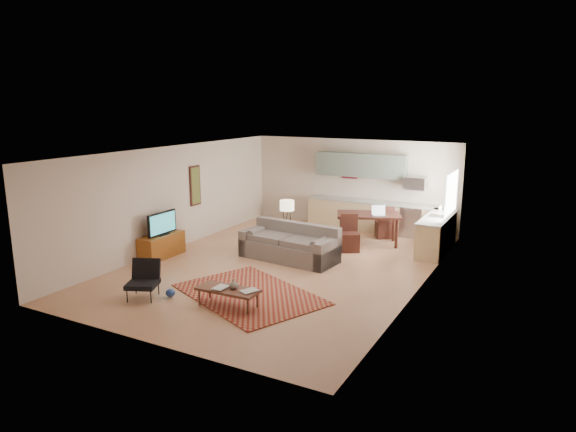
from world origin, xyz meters
The scene contains 25 objects.
room centered at (0.00, 0.00, 1.35)m, with size 9.00×9.00×9.00m.
kitchen_counter_back centered at (0.90, 4.18, 0.46)m, with size 4.26×0.64×0.92m, color tan, non-canonical shape.
kitchen_counter_right centered at (2.93, 3.00, 0.46)m, with size 0.64×2.26×0.92m, color tan, non-canonical shape.
kitchen_range centered at (2.00, 4.18, 0.45)m, with size 0.62×0.62×0.90m, color #A5A8AD.
kitchen_microwave centered at (2.00, 4.20, 1.55)m, with size 0.62×0.40×0.35m, color #A5A8AD.
upper_cabinets centered at (0.30, 4.33, 1.95)m, with size 2.80×0.34×0.70m, color slate.
window_right centered at (3.23, 3.00, 1.55)m, with size 0.02×1.40×1.05m, color white.
wall_art_left centered at (-3.21, 0.90, 1.55)m, with size 0.06×0.42×1.10m, color olive, non-canonical shape.
triptych centered at (-0.10, 4.47, 1.75)m, with size 1.70×0.04×0.50m, color beige, non-canonical shape.
rug centered at (0.32, -1.95, 0.01)m, with size 2.91×2.01×0.02m, color maroon.
sofa centered at (-0.09, 0.51, 0.44)m, with size 2.51×1.09×0.87m, color #645851, non-canonical shape.
coffee_table centered at (0.30, -2.67, 0.18)m, with size 1.23×0.49×0.37m, color #4E291C, non-canonical shape.
book_a centered at (0.06, -2.72, 0.38)m, with size 0.24×0.32×0.03m, color maroon.
book_b centered at (0.64, -2.56, 0.38)m, with size 0.34×0.38×0.02m, color navy.
vase centered at (0.40, -2.61, 0.46)m, with size 0.17×0.17×0.18m, color black.
armchair centered at (-1.42, -3.11, 0.38)m, with size 0.66×0.66×0.75m, color black, non-canonical shape.
tv_credenza centered at (-2.99, -0.79, 0.29)m, with size 0.48×1.25×0.58m, color brown, non-canonical shape.
tv centered at (-2.94, -0.79, 0.87)m, with size 0.10×0.96×0.58m, color black, non-canonical shape.
console_table centered at (-0.48, 1.15, 0.38)m, with size 0.65×0.43×0.76m, color #321611, non-canonical shape.
table_lamp centered at (-0.48, 1.15, 1.06)m, with size 0.37×0.37×0.61m, color beige, non-canonical shape.
dining_table centered at (1.14, 2.78, 0.42)m, with size 1.67×0.96×0.85m, color #321611, non-canonical shape.
dining_chair_near centered at (0.96, 1.92, 0.47)m, with size 0.45×0.47×0.95m, color #321611, non-canonical shape.
dining_chair_far centered at (1.32, 3.65, 0.47)m, with size 0.45×0.47×0.94m, color #321611, non-canonical shape.
laptop centered at (1.47, 2.67, 0.98)m, with size 0.36×0.27×0.27m, color #A5A8AD, non-canonical shape.
soap_bottle centered at (2.83, 3.76, 1.02)m, with size 0.10×0.11×0.19m, color beige.
Camera 1 is at (5.60, -10.17, 3.80)m, focal length 32.00 mm.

